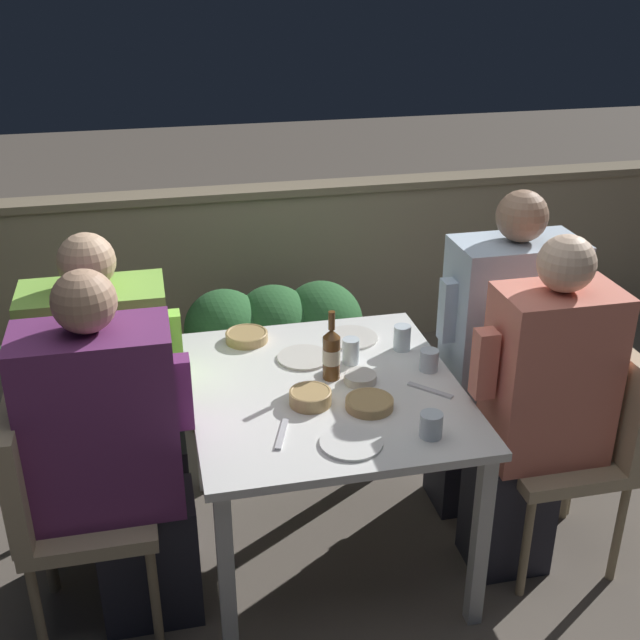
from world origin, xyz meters
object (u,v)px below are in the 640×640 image
person_purple_stripe (116,459)px  beer_bottle (331,353)px  chair_right_near (583,432)px  person_green_blouse (115,405)px  person_blue_shirt (499,357)px  person_coral_top (537,411)px  chair_right_far (540,380)px  chair_left_far (63,436)px  chair_left_near (58,495)px

person_purple_stripe → beer_bottle: person_purple_stripe is taller
chair_right_near → person_green_blouse: bearing=166.9°
person_blue_shirt → person_coral_top: bearing=-93.6°
person_purple_stripe → person_green_blouse: size_ratio=1.01×
person_green_blouse → chair_right_far: bearing=0.0°
person_coral_top → person_blue_shirt: person_blue_shirt is taller
person_green_blouse → person_coral_top: bearing=-14.8°
person_purple_stripe → chair_right_far: person_purple_stripe is taller
chair_right_far → beer_bottle: bearing=-172.9°
beer_bottle → person_green_blouse: bearing=171.8°
chair_right_far → chair_left_far: bearing=-180.0°
chair_left_near → chair_right_far: (1.84, 0.35, 0.00)m
person_coral_top → person_blue_shirt: 0.38m
chair_left_far → person_green_blouse: (0.19, 0.00, 0.10)m
chair_left_far → chair_left_near: bearing=-88.8°
person_purple_stripe → person_coral_top: 1.43m
chair_left_far → chair_right_far: size_ratio=1.00×
person_green_blouse → beer_bottle: (0.76, -0.11, 0.18)m
person_coral_top → beer_bottle: (-0.67, 0.27, 0.17)m
person_green_blouse → chair_right_far: (1.65, 0.00, -0.10)m
person_purple_stripe → chair_left_far: size_ratio=1.48×
chair_right_far → beer_bottle: beer_bottle is taller
chair_right_far → chair_right_near: bearing=-93.4°
beer_bottle → chair_right_near: bearing=-17.2°
person_green_blouse → person_blue_shirt: bearing=0.0°
chair_left_near → beer_bottle: size_ratio=3.36×
person_purple_stripe → beer_bottle: (0.76, 0.24, 0.17)m
chair_left_near → chair_left_far: (-0.01, 0.35, 0.00)m
chair_right_near → person_blue_shirt: size_ratio=0.66×
person_purple_stripe → chair_left_far: person_purple_stripe is taller
chair_left_near → person_purple_stripe: 0.22m
person_blue_shirt → beer_bottle: 0.72m
person_coral_top → person_green_blouse: bearing=165.2°
person_coral_top → chair_right_far: 0.45m
chair_left_near → person_blue_shirt: size_ratio=0.66×
person_green_blouse → beer_bottle: person_green_blouse is taller
beer_bottle → chair_left_near: bearing=-166.0°
person_green_blouse → chair_left_near: bearing=-118.1°
chair_left_near → person_coral_top: size_ratio=0.68×
person_coral_top → person_blue_shirt: size_ratio=0.97×
chair_left_near → beer_bottle: beer_bottle is taller
person_blue_shirt → beer_bottle: (-0.70, -0.11, 0.15)m
chair_left_near → person_green_blouse: size_ratio=0.68×
chair_left_far → person_coral_top: 1.68m
person_coral_top → person_blue_shirt: (0.02, 0.38, 0.01)m
person_purple_stripe → beer_bottle: bearing=17.4°
chair_left_far → beer_bottle: size_ratio=3.36×
chair_left_near → chair_right_near: bearing=-1.0°
chair_left_near → person_coral_top: (1.62, -0.03, 0.11)m
chair_left_far → person_green_blouse: 0.22m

